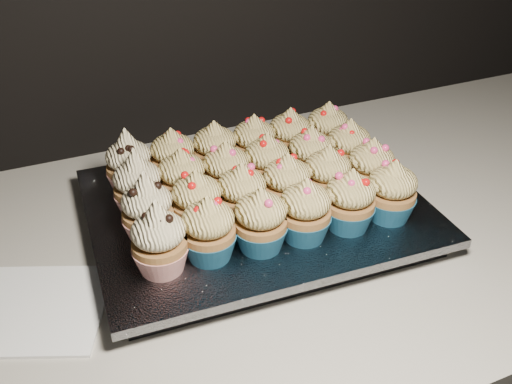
{
  "coord_description": "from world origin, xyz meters",
  "views": [
    {
      "loc": [
        -0.35,
        1.14,
        1.36
      ],
      "look_at": [
        -0.1,
        1.71,
        0.95
      ],
      "focal_mm": 40.0,
      "sensor_mm": 36.0,
      "label": 1
    }
  ],
  "objects": [
    {
      "name": "cupcake_14",
      "position": [
        -0.13,
        1.74,
        0.97
      ],
      "size": [
        0.06,
        0.06,
        0.08
      ],
      "color": "#1A5A7E",
      "rests_on": "foil_lining"
    },
    {
      "name": "cupcake_18",
      "position": [
        -0.24,
        1.81,
        0.97
      ],
      "size": [
        0.06,
        0.06,
        0.1
      ],
      "color": "#A81E17",
      "rests_on": "foil_lining"
    },
    {
      "name": "cupcake_12",
      "position": [
        -0.24,
        1.75,
        0.97
      ],
      "size": [
        0.06,
        0.06,
        0.1
      ],
      "color": "#A81E17",
      "rests_on": "foil_lining"
    },
    {
      "name": "cupcake_15",
      "position": [
        -0.07,
        1.74,
        0.97
      ],
      "size": [
        0.06,
        0.06,
        0.08
      ],
      "color": "#1A5A7E",
      "rests_on": "foil_lining"
    },
    {
      "name": "cupcake_9",
      "position": [
        -0.07,
        1.68,
        0.97
      ],
      "size": [
        0.06,
        0.06,
        0.08
      ],
      "color": "#1A5A7E",
      "rests_on": "foil_lining"
    },
    {
      "name": "cupcake_20",
      "position": [
        -0.12,
        1.8,
        0.97
      ],
      "size": [
        0.06,
        0.06,
        0.08
      ],
      "color": "#1A5A7E",
      "rests_on": "foil_lining"
    },
    {
      "name": "cupcake_19",
      "position": [
        -0.18,
        1.81,
        0.97
      ],
      "size": [
        0.06,
        0.06,
        0.08
      ],
      "color": "#1A5A7E",
      "rests_on": "foil_lining"
    },
    {
      "name": "cupcake_0",
      "position": [
        -0.25,
        1.63,
        0.97
      ],
      "size": [
        0.06,
        0.06,
        0.1
      ],
      "color": "#A81E17",
      "rests_on": "foil_lining"
    },
    {
      "name": "cupcake_8",
      "position": [
        -0.13,
        1.68,
        0.97
      ],
      "size": [
        0.06,
        0.06,
        0.08
      ],
      "color": "#1A5A7E",
      "rests_on": "foil_lining"
    },
    {
      "name": "cupcake_16",
      "position": [
        -0.0,
        1.74,
        0.97
      ],
      "size": [
        0.06,
        0.06,
        0.08
      ],
      "color": "#1A5A7E",
      "rests_on": "foil_lining"
    },
    {
      "name": "cupcake_11",
      "position": [
        0.05,
        1.67,
        0.97
      ],
      "size": [
        0.06,
        0.06,
        0.08
      ],
      "color": "#1A5A7E",
      "rests_on": "foil_lining"
    },
    {
      "name": "baking_tray",
      "position": [
        -0.1,
        1.71,
        0.91
      ],
      "size": [
        0.41,
        0.33,
        0.02
      ],
      "primitive_type": "cube",
      "rotation": [
        0.0,
        0.0,
        -0.05
      ],
      "color": "black",
      "rests_on": "worktop"
    },
    {
      "name": "cupcake_21",
      "position": [
        -0.06,
        1.8,
        0.97
      ],
      "size": [
        0.06,
        0.06,
        0.08
      ],
      "color": "#1A5A7E",
      "rests_on": "foil_lining"
    },
    {
      "name": "cupcake_3",
      "position": [
        -0.07,
        1.62,
        0.97
      ],
      "size": [
        0.06,
        0.06,
        0.08
      ],
      "color": "#1A5A7E",
      "rests_on": "foil_lining"
    },
    {
      "name": "cupcake_23",
      "position": [
        0.06,
        1.8,
        0.97
      ],
      "size": [
        0.06,
        0.06,
        0.08
      ],
      "color": "#1A5A7E",
      "rests_on": "foil_lining"
    },
    {
      "name": "cupcake_6",
      "position": [
        -0.24,
        1.7,
        0.97
      ],
      "size": [
        0.06,
        0.06,
        0.1
      ],
      "color": "#A81E17",
      "rests_on": "foil_lining"
    },
    {
      "name": "cupcake_10",
      "position": [
        -0.01,
        1.68,
        0.97
      ],
      "size": [
        0.06,
        0.06,
        0.08
      ],
      "color": "#1A5A7E",
      "rests_on": "foil_lining"
    },
    {
      "name": "cupcake_17",
      "position": [
        0.06,
        1.74,
        0.97
      ],
      "size": [
        0.06,
        0.06,
        0.08
      ],
      "color": "#1A5A7E",
      "rests_on": "foil_lining"
    },
    {
      "name": "napkin",
      "position": [
        -0.38,
        1.66,
        0.9
      ],
      "size": [
        0.18,
        0.18,
        0.0
      ],
      "primitive_type": "cube",
      "rotation": [
        0.0,
        0.0,
        -0.39
      ],
      "color": "white",
      "rests_on": "worktop"
    },
    {
      "name": "cupcake_5",
      "position": [
        0.04,
        1.62,
        0.97
      ],
      "size": [
        0.06,
        0.06,
        0.08
      ],
      "color": "#1A5A7E",
      "rests_on": "foil_lining"
    },
    {
      "name": "cupcake_1",
      "position": [
        -0.19,
        1.63,
        0.97
      ],
      "size": [
        0.06,
        0.06,
        0.08
      ],
      "color": "#1A5A7E",
      "rests_on": "foil_lining"
    },
    {
      "name": "cupcake_2",
      "position": [
        -0.13,
        1.62,
        0.97
      ],
      "size": [
        0.06,
        0.06,
        0.08
      ],
      "color": "#1A5A7E",
      "rests_on": "foil_lining"
    },
    {
      "name": "cupcake_13",
      "position": [
        -0.18,
        1.75,
        0.97
      ],
      "size": [
        0.06,
        0.06,
        0.08
      ],
      "color": "#1A5A7E",
      "rests_on": "foil_lining"
    },
    {
      "name": "worktop",
      "position": [
        0.0,
        1.7,
        0.88
      ],
      "size": [
        2.44,
        0.64,
        0.04
      ],
      "primitive_type": "cube",
      "color": "beige",
      "rests_on": "cabinet"
    },
    {
      "name": "cupcake_22",
      "position": [
        -0.0,
        1.8,
        0.97
      ],
      "size": [
        0.06,
        0.06,
        0.08
      ],
      "color": "#1A5A7E",
      "rests_on": "foil_lining"
    },
    {
      "name": "cupcake_4",
      "position": [
        -0.01,
        1.62,
        0.97
      ],
      "size": [
        0.06,
        0.06,
        0.08
      ],
      "color": "#1A5A7E",
      "rests_on": "foil_lining"
    },
    {
      "name": "foil_lining",
      "position": [
        -0.1,
        1.71,
        0.93
      ],
      "size": [
        0.45,
        0.36,
        0.01
      ],
      "primitive_type": "cube",
      "rotation": [
        0.0,
        0.0,
        -0.05
      ],
      "color": "silver",
      "rests_on": "baking_tray"
    },
    {
      "name": "cupcake_7",
      "position": [
        -0.18,
        1.69,
        0.97
      ],
      "size": [
        0.06,
        0.06,
        0.08
      ],
      "color": "#1A5A7E",
      "rests_on": "foil_lining"
    }
  ]
}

